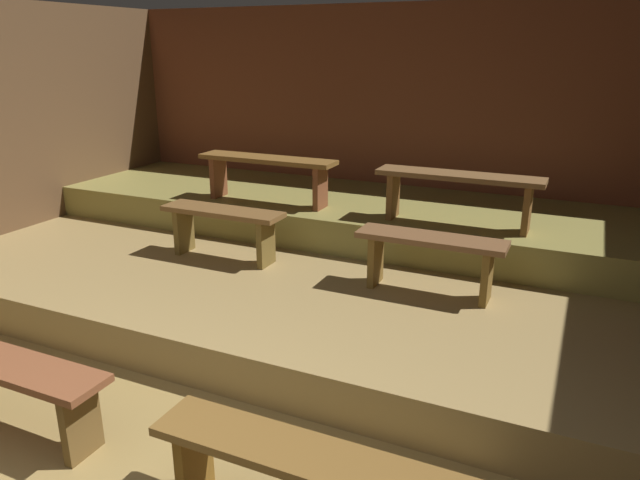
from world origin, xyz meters
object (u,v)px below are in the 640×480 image
bench_middle_left (267,168)px  bench_middle_right (458,186)px  bench_floor_right (323,476)px  bench_lower_left (223,222)px  bench_lower_right (430,251)px

bench_middle_left → bench_middle_right: same height
bench_floor_right → bench_middle_left: 3.47m
bench_floor_right → bench_middle_right: size_ratio=1.16×
bench_lower_left → bench_lower_right: (1.74, 0.00, 0.00)m
bench_lower_left → bench_middle_right: 1.93m
bench_floor_right → bench_middle_left: size_ratio=1.16×
bench_middle_left → bench_middle_right: bearing=0.0°
bench_lower_right → bench_middle_right: bench_middle_right is taller
bench_lower_right → bench_lower_left: bearing=180.0°
bench_lower_right → bench_middle_right: bearing=89.2°
bench_lower_right → bench_middle_left: bench_middle_left is taller
bench_lower_left → bench_middle_left: bearing=90.8°
bench_floor_right → bench_middle_left: bearing=123.1°
bench_lower_right → bench_middle_right: 0.83m
bench_middle_right → bench_floor_right: bearing=-87.7°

